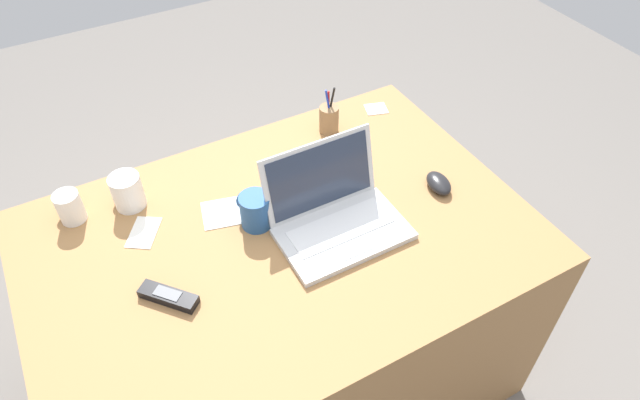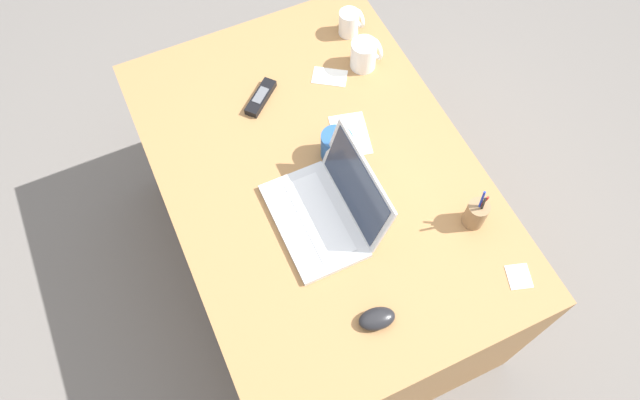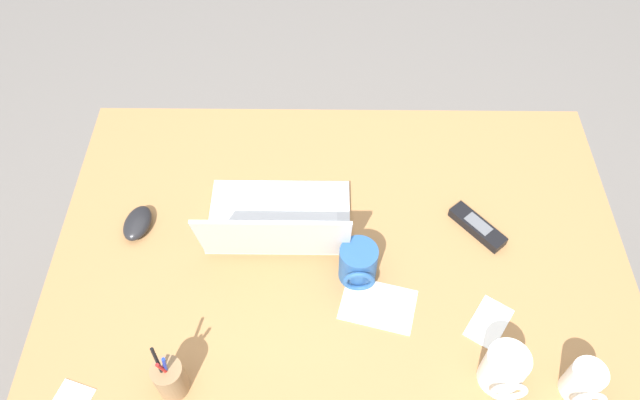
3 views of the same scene
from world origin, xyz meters
The scene contains 12 objects.
ground_plane centered at (0.00, 0.00, 0.00)m, with size 6.00×6.00×0.00m, color slate.
desk centered at (0.00, 0.00, 0.37)m, with size 1.38×0.95×0.75m, color #9E7042.
laptop centered at (0.15, -0.04, 0.79)m, with size 0.35×0.27×0.22m.
computer_mouse centered at (0.50, -0.06, 0.76)m, with size 0.06×0.10×0.04m, color black.
coffee_mug_white centered at (-0.49, 0.34, 0.79)m, with size 0.07×0.08×0.09m.
coffee_mug_tall centered at (-0.33, 0.32, 0.80)m, with size 0.09×0.10×0.11m.
coffee_mug_spare centered at (-0.04, 0.07, 0.80)m, with size 0.09×0.10×0.10m.
cordless_phone centered at (-0.34, -0.06, 0.76)m, with size 0.13×0.14×0.03m.
pen_holder centered at (0.35, 0.34, 0.80)m, with size 0.06×0.06×0.17m.
paper_note_near_laptop centered at (-0.33, 0.19, 0.75)m, with size 0.07×0.12×0.00m, color white.
paper_note_left centered at (-0.09, 0.15, 0.75)m, with size 0.17×0.11×0.00m, color white.
paper_note_right centered at (0.56, 0.37, 0.75)m, with size 0.07×0.07×0.00m, color white.
Camera 1 is at (-0.41, -0.97, 1.91)m, focal length 31.70 mm.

